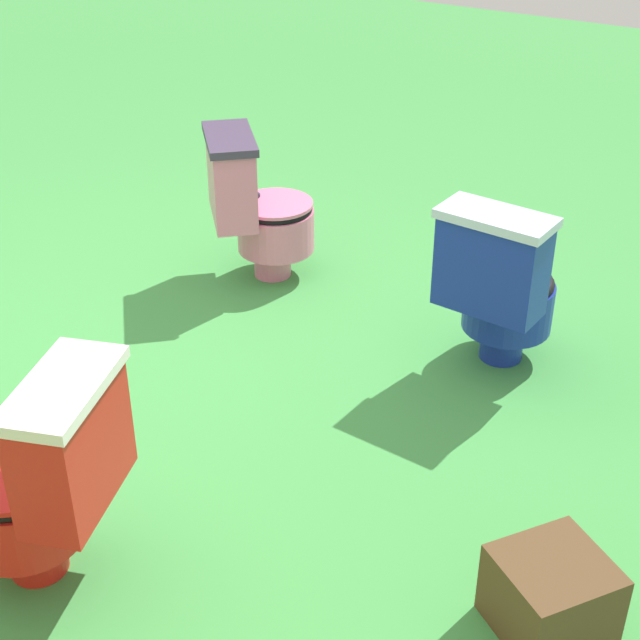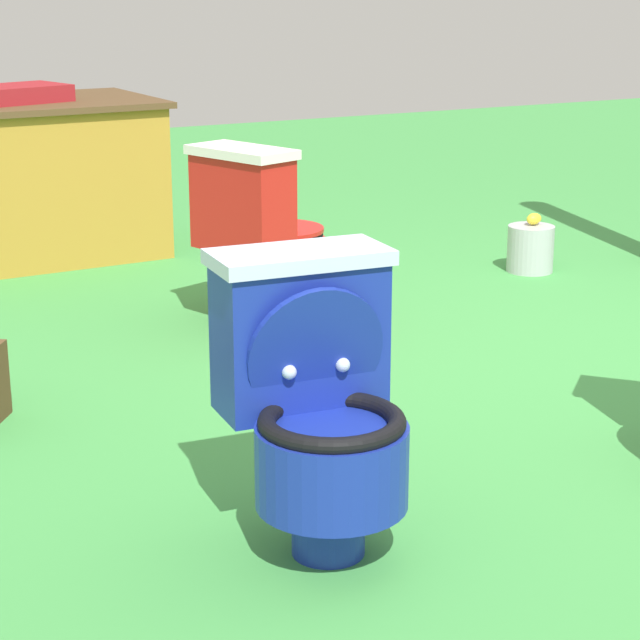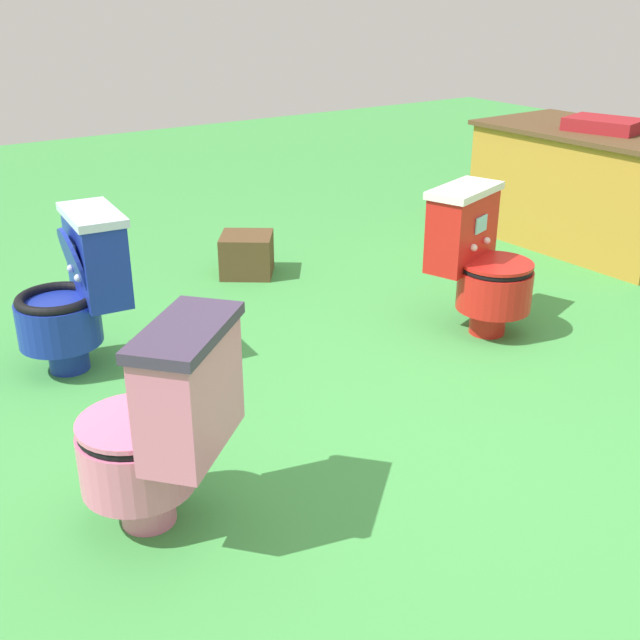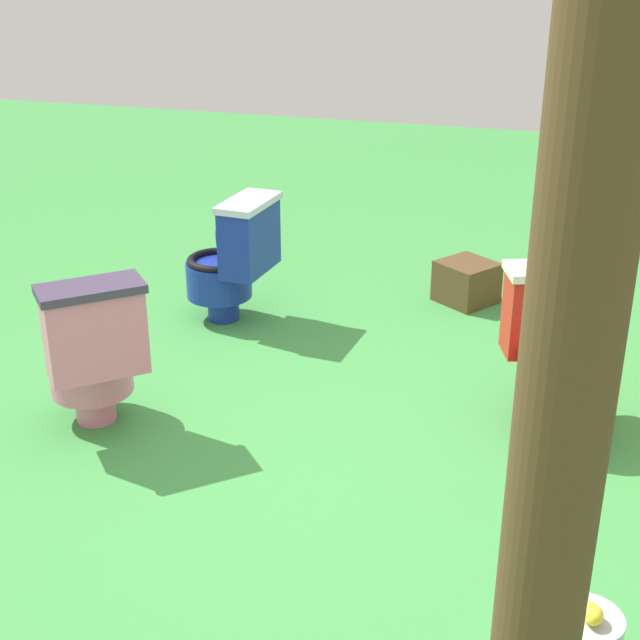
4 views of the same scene
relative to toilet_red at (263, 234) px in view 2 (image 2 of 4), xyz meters
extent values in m
plane|color=#429947|center=(0.61, -0.94, -0.37)|extent=(14.00, 14.00, 0.00)
cylinder|color=red|center=(0.07, 0.02, -0.30)|extent=(0.23, 0.23, 0.14)
cylinder|color=red|center=(0.09, 0.03, -0.13)|extent=(0.47, 0.47, 0.20)
torus|color=black|center=(0.09, 0.03, -0.02)|extent=(0.45, 0.45, 0.04)
cylinder|color=white|center=(0.09, 0.03, -0.07)|extent=(0.31, 0.31, 0.01)
cube|color=red|center=(-0.10, -0.04, 0.14)|extent=(0.31, 0.45, 0.37)
cube|color=white|center=(-0.10, -0.04, 0.34)|extent=(0.34, 0.48, 0.04)
cube|color=#8CE0E5|center=(-0.01, 0.00, 0.19)|extent=(0.04, 0.11, 0.08)
cylinder|color=red|center=(0.09, 0.03, 0.00)|extent=(0.46, 0.46, 0.02)
sphere|color=white|center=(-0.03, 0.06, 0.09)|extent=(0.04, 0.04, 0.04)
sphere|color=white|center=(0.02, -0.07, 0.09)|extent=(0.04, 0.04, 0.04)
cylinder|color=#192D9E|center=(-0.70, -1.87, -0.30)|extent=(0.19, 0.19, 0.14)
cylinder|color=#192D9E|center=(-0.71, -1.89, -0.13)|extent=(0.40, 0.40, 0.20)
torus|color=black|center=(-0.71, -1.89, -0.02)|extent=(0.38, 0.38, 0.04)
cylinder|color=silver|center=(-0.71, -1.89, -0.07)|extent=(0.26, 0.26, 0.01)
cube|color=#192D9E|center=(-0.69, -1.69, 0.14)|extent=(0.42, 0.22, 0.37)
cube|color=silver|center=(-0.69, -1.69, 0.34)|extent=(0.45, 0.25, 0.04)
cube|color=#8CE0E5|center=(-0.70, -1.79, 0.19)|extent=(0.11, 0.02, 0.08)
cylinder|color=#192D9E|center=(-0.70, -1.79, 0.12)|extent=(0.36, 0.12, 0.35)
sphere|color=silver|center=(-0.63, -1.80, 0.09)|extent=(0.04, 0.04, 0.04)
sphere|color=silver|center=(-0.77, -1.79, 0.09)|extent=(0.04, 0.04, 0.04)
cube|color=#B7842D|center=(-0.63, 1.61, 0.00)|extent=(1.43, 0.85, 0.74)
cube|color=brown|center=(-0.63, 1.61, 0.39)|extent=(1.49, 0.91, 0.03)
cube|color=maroon|center=(-0.56, 1.57, 0.44)|extent=(0.51, 0.43, 0.08)
cylinder|color=#B7B7BF|center=(1.49, 0.19, -0.26)|extent=(0.22, 0.22, 0.22)
ellipsoid|color=yellow|center=(1.51, 0.21, -0.12)|extent=(0.07, 0.05, 0.05)
ellipsoid|color=yellow|center=(1.51, 0.21, -0.12)|extent=(0.07, 0.05, 0.05)
ellipsoid|color=yellow|center=(1.50, 0.20, -0.12)|extent=(0.07, 0.05, 0.05)
camera|label=1|loc=(-1.78, 1.39, 1.79)|focal=52.70mm
camera|label=2|loc=(-1.95, -4.18, 1.00)|focal=66.45mm
camera|label=3|loc=(2.59, -2.68, 1.27)|focal=43.65mm
camera|label=4|loc=(3.72, 0.05, 1.73)|focal=51.11mm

